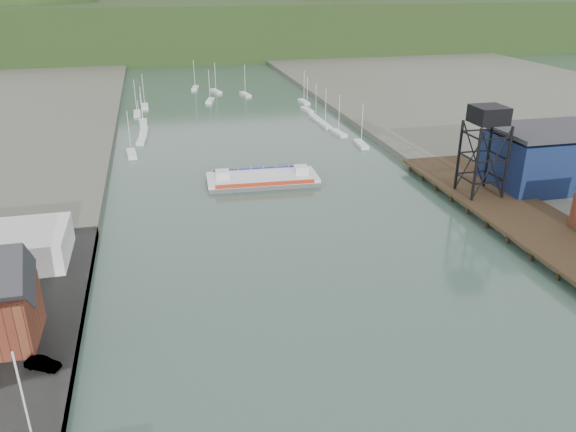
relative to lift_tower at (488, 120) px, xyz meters
name	(u,v)px	position (x,y,z in m)	size (l,w,h in m)	color
east_pier	(531,221)	(2.00, -13.00, -13.75)	(14.00, 70.00, 2.45)	black
white_shed	(0,248)	(-79.00, -8.00, -11.80)	(18.00, 12.00, 4.50)	silver
flagpole	(27,416)	(-68.00, -48.00, -8.05)	(0.16, 0.16, 12.00)	silver
lift_tower	(488,120)	(0.00, 0.00, 0.00)	(6.50, 6.50, 16.00)	black
blue_shed	(547,158)	(15.00, 2.00, -8.59)	(20.50, 14.50, 11.30)	#0D1D3B
marina_sailboats	(229,115)	(-34.92, 80.46, -15.30)	(57.71, 92.65, 0.90)	silver
distant_hills	(180,31)	(-38.98, 243.35, -5.27)	(500.00, 120.00, 80.00)	black
chain_ferry	(262,179)	(-36.37, 20.03, -14.73)	(22.65, 10.10, 3.20)	#505053
car_west_b	(43,364)	(-69.86, -34.00, -13.44)	(1.28, 3.68, 1.21)	#999999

